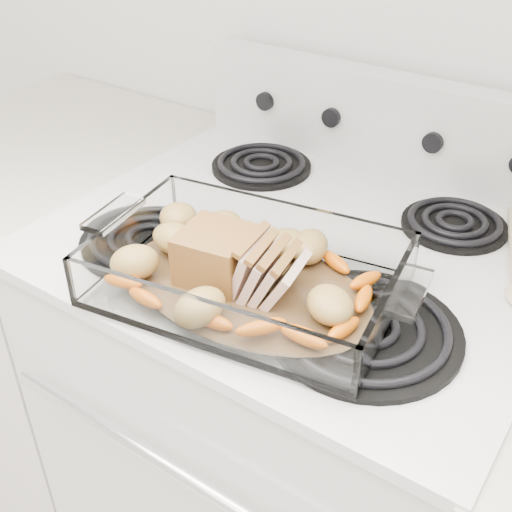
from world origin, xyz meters
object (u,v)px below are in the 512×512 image
Objects in this scene: baking_dish at (248,279)px; pork_roast at (233,259)px; counter_left at (68,313)px; electric_range at (294,426)px.

pork_roast is at bearing 171.02° from baking_dish.
pork_roast reaches higher than counter_left.
electric_range is at bearing 0.10° from counter_left.
electric_range is 1.20× the size of counter_left.
counter_left is at bearing -179.90° from electric_range.
baking_dish is at bearing -14.86° from counter_left.
baking_dish is 0.03m from pork_roast.
electric_range is at bearing 87.00° from baking_dish.
pork_roast is (-0.01, -0.18, 0.51)m from electric_range.
electric_range reaches higher than pork_roast.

